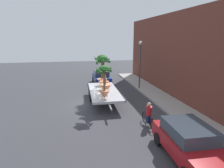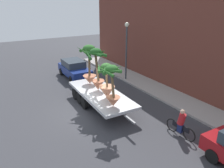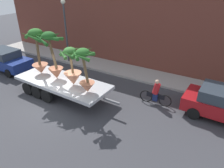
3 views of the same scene
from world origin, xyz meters
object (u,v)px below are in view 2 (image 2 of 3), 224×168
at_px(street_lamp, 126,44).
at_px(potted_palm_middle, 89,64).
at_px(potted_palm_extra, 112,85).
at_px(potted_palm_rear, 107,84).
at_px(trailing_car, 74,69).
at_px(potted_palm_front, 97,69).
at_px(flatbed_trailer, 99,94).
at_px(cyclist, 181,124).

bearing_deg(street_lamp, potted_palm_middle, -70.50).
bearing_deg(street_lamp, potted_palm_extra, -40.70).
distance_m(potted_palm_rear, trailing_car, 7.44).
xyz_separation_m(potted_palm_front, potted_palm_extra, (2.60, -0.38, -0.20)).
height_order(flatbed_trailer, potted_palm_middle, potted_palm_middle).
xyz_separation_m(flatbed_trailer, potted_palm_front, (-0.33, 0.07, 1.69)).
bearing_deg(trailing_car, potted_palm_extra, -6.95).
bearing_deg(potted_palm_middle, potted_palm_rear, -3.35).
distance_m(potted_palm_extra, street_lamp, 7.10).
relative_size(potted_palm_front, cyclist, 1.52).
relative_size(flatbed_trailer, potted_palm_extra, 2.91).
distance_m(potted_palm_middle, potted_palm_extra, 3.89).
relative_size(potted_palm_middle, street_lamp, 0.59).
relative_size(flatbed_trailer, trailing_car, 1.69).
relative_size(potted_palm_front, trailing_car, 0.68).
bearing_deg(trailing_car, potted_palm_rear, -5.87).
bearing_deg(potted_palm_rear, potted_palm_extra, -13.82).
height_order(cyclist, street_lamp, street_lamp).
relative_size(potted_palm_rear, potted_palm_middle, 0.78).
xyz_separation_m(potted_palm_front, street_lamp, (-2.73, 4.20, 0.78)).
bearing_deg(flatbed_trailer, potted_palm_extra, -7.67).
bearing_deg(potted_palm_front, potted_palm_middle, 177.38).
bearing_deg(flatbed_trailer, street_lamp, 125.59).
xyz_separation_m(flatbed_trailer, cyclist, (5.39, 1.94, -0.10)).
bearing_deg(potted_palm_middle, potted_palm_front, -2.62).
bearing_deg(potted_palm_rear, cyclist, 24.86).
bearing_deg(potted_palm_front, cyclist, 18.05).
height_order(potted_palm_rear, potted_palm_front, potted_palm_front).
relative_size(potted_palm_rear, potted_palm_extra, 0.92).
relative_size(cyclist, street_lamp, 0.38).
height_order(potted_palm_middle, trailing_car, potted_palm_middle).
xyz_separation_m(trailing_car, street_lamp, (3.12, 3.55, 2.40)).
height_order(potted_palm_rear, potted_palm_middle, potted_palm_middle).
distance_m(potted_palm_rear, street_lamp, 6.16).
relative_size(flatbed_trailer, potted_palm_rear, 3.18).
xyz_separation_m(potted_palm_rear, trailing_car, (-7.32, 0.75, -1.06)).
bearing_deg(cyclist, potted_palm_middle, -165.48).
distance_m(flatbed_trailer, potted_palm_rear, 1.60).
distance_m(cyclist, street_lamp, 9.13).
height_order(potted_palm_front, street_lamp, street_lamp).
bearing_deg(cyclist, potted_palm_extra, -144.28).
xyz_separation_m(potted_palm_rear, street_lamp, (-4.20, 4.31, 1.34)).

